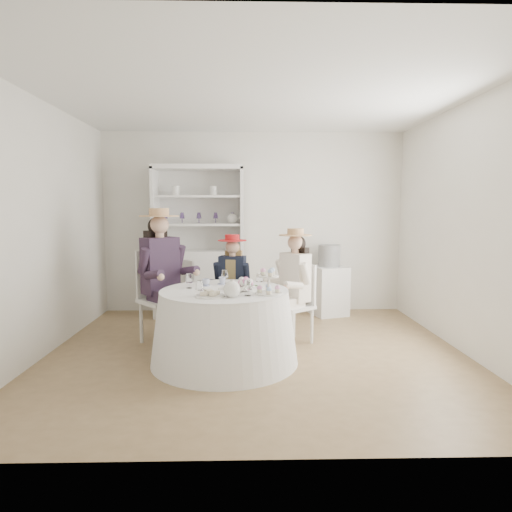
{
  "coord_description": "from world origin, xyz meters",
  "views": [
    {
      "loc": [
        -0.11,
        -4.51,
        1.55
      ],
      "look_at": [
        0.0,
        0.1,
        1.05
      ],
      "focal_mm": 30.0,
      "sensor_mm": 36.0,
      "label": 1
    }
  ],
  "objects": [
    {
      "name": "ground",
      "position": [
        0.0,
        0.0,
        0.0
      ],
      "size": [
        4.5,
        4.5,
        0.0
      ],
      "primitive_type": "plane",
      "color": "brown",
      "rests_on": "ground"
    },
    {
      "name": "ceiling",
      "position": [
        0.0,
        0.0,
        2.7
      ],
      "size": [
        4.5,
        4.5,
        0.0
      ],
      "primitive_type": "plane",
      "rotation": [
        3.14,
        0.0,
        0.0
      ],
      "color": "white",
      "rests_on": "wall_back"
    },
    {
      "name": "wall_back",
      "position": [
        0.0,
        2.0,
        1.35
      ],
      "size": [
        4.5,
        0.0,
        4.5
      ],
      "primitive_type": "plane",
      "rotation": [
        1.57,
        0.0,
        0.0
      ],
      "color": "silver",
      "rests_on": "ground"
    },
    {
      "name": "wall_front",
      "position": [
        0.0,
        -2.0,
        1.35
      ],
      "size": [
        4.5,
        0.0,
        4.5
      ],
      "primitive_type": "plane",
      "rotation": [
        -1.57,
        0.0,
        0.0
      ],
      "color": "silver",
      "rests_on": "ground"
    },
    {
      "name": "wall_left",
      "position": [
        -2.25,
        0.0,
        1.35
      ],
      "size": [
        0.0,
        4.5,
        4.5
      ],
      "primitive_type": "plane",
      "rotation": [
        1.57,
        0.0,
        1.57
      ],
      "color": "silver",
      "rests_on": "ground"
    },
    {
      "name": "wall_right",
      "position": [
        2.25,
        0.0,
        1.35
      ],
      "size": [
        0.0,
        4.5,
        4.5
      ],
      "primitive_type": "plane",
      "rotation": [
        1.57,
        0.0,
        -1.57
      ],
      "color": "silver",
      "rests_on": "ground"
    },
    {
      "name": "tea_table",
      "position": [
        -0.33,
        -0.25,
        0.37
      ],
      "size": [
        1.5,
        1.5,
        0.74
      ],
      "rotation": [
        0.0,
        0.0,
        -0.35
      ],
      "color": "white",
      "rests_on": "ground"
    },
    {
      "name": "hutch",
      "position": [
        -0.78,
        1.69,
        0.77
      ],
      "size": [
        1.42,
        0.84,
        2.17
      ],
      "rotation": [
        0.0,
        0.0,
        -0.29
      ],
      "color": "silver",
      "rests_on": "ground"
    },
    {
      "name": "side_table",
      "position": [
        1.11,
        1.68,
        0.36
      ],
      "size": [
        0.58,
        0.58,
        0.72
      ],
      "primitive_type": "cube",
      "rotation": [
        0.0,
        0.0,
        0.3
      ],
      "color": "silver",
      "rests_on": "ground"
    },
    {
      "name": "hatbox",
      "position": [
        1.11,
        1.68,
        0.88
      ],
      "size": [
        0.37,
        0.37,
        0.32
      ],
      "primitive_type": "cylinder",
      "rotation": [
        0.0,
        0.0,
        0.18
      ],
      "color": "black",
      "rests_on": "side_table"
    },
    {
      "name": "guest_left",
      "position": [
        -1.08,
        0.37,
        0.88
      ],
      "size": [
        0.66,
        0.67,
        1.57
      ],
      "rotation": [
        0.0,
        0.0,
        0.75
      ],
      "color": "silver",
      "rests_on": "ground"
    },
    {
      "name": "guest_mid",
      "position": [
        -0.28,
        0.73,
        0.7
      ],
      "size": [
        0.47,
        0.5,
        1.24
      ],
      "rotation": [
        0.0,
        0.0,
        -0.22
      ],
      "color": "silver",
      "rests_on": "ground"
    },
    {
      "name": "guest_right",
      "position": [
        0.44,
        0.35,
        0.75
      ],
      "size": [
        0.57,
        0.55,
        1.34
      ],
      "rotation": [
        0.0,
        0.0,
        -0.93
      ],
      "color": "silver",
      "rests_on": "ground"
    },
    {
      "name": "spare_chair",
      "position": [
        -0.84,
        1.03,
        0.49
      ],
      "size": [
        0.53,
        0.53,
        0.91
      ],
      "rotation": [
        0.0,
        0.0,
        2.42
      ],
      "color": "silver",
      "rests_on": "ground"
    },
    {
      "name": "teacup_a",
      "position": [
        -0.54,
        -0.02,
        0.78
      ],
      "size": [
        0.1,
        0.1,
        0.07
      ],
      "primitive_type": "imported",
      "rotation": [
        0.0,
        0.0,
        -0.15
      ],
      "color": "white",
      "rests_on": "tea_table"
    },
    {
      "name": "teacup_b",
      "position": [
        -0.37,
        0.06,
        0.78
      ],
      "size": [
        0.08,
        0.08,
        0.07
      ],
      "primitive_type": "imported",
      "rotation": [
        0.0,
        0.0,
        0.05
      ],
      "color": "white",
      "rests_on": "tea_table"
    },
    {
      "name": "teacup_c",
      "position": [
        -0.11,
        -0.06,
        0.78
      ],
      "size": [
        0.1,
        0.1,
        0.07
      ],
      "primitive_type": "imported",
      "rotation": [
        0.0,
        0.0,
        0.17
      ],
      "color": "white",
      "rests_on": "tea_table"
    },
    {
      "name": "flower_bowl",
      "position": [
        -0.13,
        -0.32,
        0.77
      ],
      "size": [
        0.26,
        0.26,
        0.05
      ],
      "primitive_type": "imported",
      "rotation": [
        0.0,
        0.0,
        0.41
      ],
      "color": "white",
      "rests_on": "tea_table"
    },
    {
      "name": "flower_arrangement",
      "position": [
        -0.11,
        -0.26,
        0.82
      ],
      "size": [
        0.17,
        0.17,
        0.06
      ],
      "rotation": [
        0.0,
        0.0,
        0.21
      ],
      "color": "pink",
      "rests_on": "tea_table"
    },
    {
      "name": "table_teapot",
      "position": [
        -0.24,
        -0.6,
        0.82
      ],
      "size": [
        0.23,
        0.16,
        0.17
      ],
      "rotation": [
        0.0,
        0.0,
        0.26
      ],
      "color": "white",
      "rests_on": "tea_table"
    },
    {
      "name": "sandwich_plate",
      "position": [
        -0.44,
        -0.58,
        0.76
      ],
      "size": [
        0.28,
        0.28,
        0.06
      ],
      "rotation": [
        0.0,
        0.0,
        0.42
      ],
      "color": "white",
      "rests_on": "tea_table"
    },
    {
      "name": "cupcake_stand",
      "position": [
        0.11,
        -0.47,
        0.83
      ],
      "size": [
        0.26,
        0.26,
        0.24
      ],
      "rotation": [
        0.0,
        0.0,
        -0.26
      ],
      "color": "white",
      "rests_on": "tea_table"
    },
    {
      "name": "stemware_set",
      "position": [
        -0.33,
        -0.25,
        0.82
      ],
      "size": [
        0.81,
        0.78,
        0.15
      ],
      "color": "white",
      "rests_on": "tea_table"
    }
  ]
}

